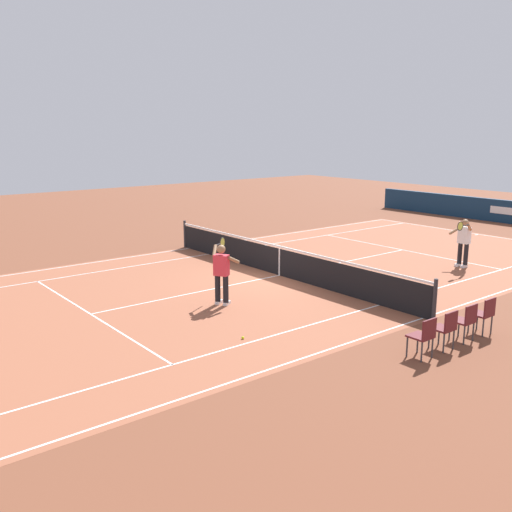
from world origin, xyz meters
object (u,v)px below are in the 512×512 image
spectator_chair_1 (466,319)px  spectator_chair_2 (446,327)px  spectator_chair_3 (424,335)px  tennis_ball (243,338)px  tennis_net (280,261)px  tennis_player_near (222,271)px  spectator_chair_0 (484,313)px  tennis_player_far (464,240)px

spectator_chair_1 → spectator_chair_2: (0.77, 0.00, 0.00)m
spectator_chair_3 → tennis_ball: bearing=-55.1°
tennis_net → spectator_chair_2: 7.19m
tennis_player_near → spectator_chair_2: size_ratio=1.93×
spectator_chair_0 → spectator_chair_3: same height
tennis_net → spectator_chair_1: size_ratio=13.30×
tennis_net → spectator_chair_3: size_ratio=13.30×
tennis_net → tennis_player_far: size_ratio=6.89×
tennis_player_far → spectator_chair_1: bearing=32.4°
spectator_chair_1 → spectator_chair_2: bearing=0.0°
tennis_player_near → tennis_player_far: same height
spectator_chair_1 → tennis_ball: bearing=-40.3°
tennis_player_far → spectator_chair_3: size_ratio=1.93×
spectator_chair_0 → spectator_chair_3: 2.31m
tennis_net → tennis_player_near: bearing=23.3°
spectator_chair_3 → spectator_chair_2: bearing=180.0°
tennis_player_near → spectator_chair_1: size_ratio=1.93×
tennis_ball → spectator_chair_1: bearing=139.7°
spectator_chair_2 → spectator_chair_3: (0.77, 0.00, 0.00)m
tennis_ball → spectator_chair_2: spectator_chair_2 is taller
spectator_chair_2 → spectator_chair_0: bearing=180.0°
spectator_chair_0 → spectator_chair_1: size_ratio=1.00×
tennis_player_near → tennis_ball: size_ratio=25.71×
spectator_chair_0 → tennis_player_far: bearing=-144.2°
tennis_ball → spectator_chair_3: spectator_chair_3 is taller
tennis_player_near → spectator_chair_3: (-1.08, 5.63, -0.41)m
tennis_net → spectator_chair_3: 7.38m
tennis_player_near → spectator_chair_0: bearing=121.0°
tennis_ball → spectator_chair_1: (-3.77, 3.20, 0.49)m
spectator_chair_0 → spectator_chair_3: size_ratio=1.00×
tennis_player_far → spectator_chair_3: 8.85m
tennis_player_near → spectator_chair_1: 6.23m
tennis_ball → spectator_chair_0: 5.57m
tennis_player_far → tennis_player_near: bearing=-10.2°
tennis_net → tennis_player_far: (-5.68, 3.02, 0.44)m
spectator_chair_2 → spectator_chair_1: bearing=180.0°
tennis_player_near → spectator_chair_1: bearing=114.9°
tennis_net → tennis_ball: bearing=41.0°
tennis_net → spectator_chair_0: tennis_net is taller
spectator_chair_0 → spectator_chair_2: (1.54, 0.00, 0.00)m
tennis_player_far → spectator_chair_0: (5.57, 4.02, -0.41)m
spectator_chair_0 → spectator_chair_1: bearing=0.0°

